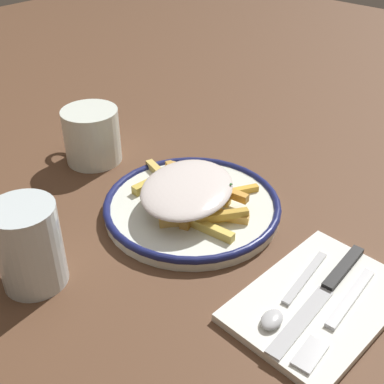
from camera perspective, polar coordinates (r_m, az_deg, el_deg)
ground_plane at (r=0.73m, az=0.00°, el=-2.33°), size 2.60×2.60×0.00m
plate at (r=0.72m, az=0.00°, el=-1.62°), size 0.26×0.26×0.02m
fries_heap at (r=0.70m, az=-0.22°, el=0.00°), size 0.22×0.20×0.04m
napkin at (r=0.61m, az=14.35°, el=-12.04°), size 0.15×0.22×0.01m
fork at (r=0.58m, az=16.32°, el=-13.45°), size 0.03×0.18×0.01m
knife at (r=0.61m, az=15.27°, el=-10.46°), size 0.03×0.21×0.01m
spoon at (r=0.58m, az=10.67°, el=-12.25°), size 0.03×0.15×0.01m
water_glass at (r=0.61m, az=-18.16°, el=-5.85°), size 0.08×0.08×0.11m
coffee_mug at (r=0.85m, az=-11.59°, el=6.30°), size 0.12×0.09×0.09m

